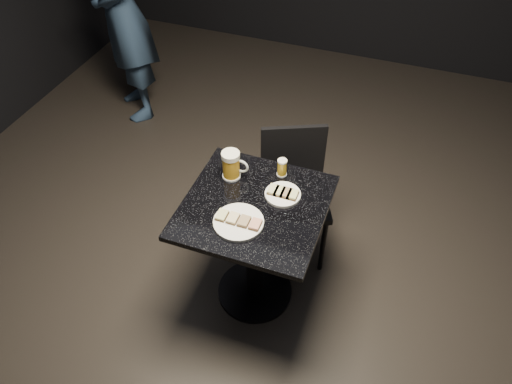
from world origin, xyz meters
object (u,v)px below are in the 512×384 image
plate_large (239,222)px  beer_tumbler (282,168)px  table (255,237)px  chair (294,188)px  patron (122,11)px  beer_mug (232,165)px  plate_small (283,194)px

plate_large → beer_tumbler: size_ratio=2.49×
table → chair: 0.45m
patron → table: patron is taller
beer_tumbler → chair: bearing=81.8°
patron → beer_mug: patron is taller
table → beer_mug: 0.40m
plate_large → chair: bearing=78.9°
patron → beer_tumbler: size_ratio=17.88×
beer_mug → plate_large: bearing=-62.7°
table → chair: size_ratio=0.87×
plate_large → beer_mug: 0.34m
table → patron: bearing=137.7°
beer_tumbler → plate_small: bearing=-70.3°
plate_small → table: 0.29m
plate_large → beer_tumbler: 0.41m
chair → patron: bearing=149.0°
table → beer_tumbler: bearing=77.5°
beer_mug → patron: bearing=137.5°
chair → plate_small: bearing=-85.3°
table → chair: (0.08, 0.44, -0.01)m
patron → beer_tumbler: patron is taller
beer_mug → beer_tumbler: beer_mug is taller
plate_small → beer_tumbler: 0.16m
patron → chair: (1.68, -1.01, -0.38)m
patron → table: (1.59, -1.45, -0.37)m
beer_tumbler → beer_mug: bearing=-156.8°
plate_small → beer_tumbler: beer_tumbler is taller
plate_small → beer_tumbler: size_ratio=1.86×
plate_large → plate_small: bearing=60.7°
plate_large → patron: bearing=134.5°
plate_small → table: size_ratio=0.24×
plate_small → beer_mug: size_ratio=1.15×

